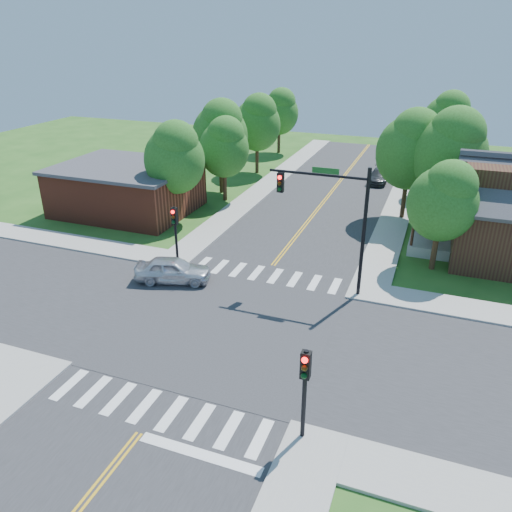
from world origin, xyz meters
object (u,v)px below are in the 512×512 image
at_px(signal_mast_ne, 333,209).
at_px(car_silver, 173,270).
at_px(car_dgrey, 379,176).
at_px(signal_pole_nw, 175,225).
at_px(signal_pole_se, 305,379).

bearing_deg(signal_mast_ne, car_silver, -166.42).
bearing_deg(car_dgrey, car_silver, -107.38).
height_order(signal_mast_ne, signal_pole_nw, signal_mast_ne).
distance_m(signal_pole_nw, car_dgrey, 24.58).
height_order(signal_pole_se, car_dgrey, signal_pole_se).
bearing_deg(car_silver, signal_mast_ne, -93.02).
height_order(signal_pole_nw, car_dgrey, signal_pole_nw).
bearing_deg(signal_mast_ne, car_dgrey, 91.04).
bearing_deg(signal_pole_nw, car_silver, -67.27).
bearing_deg(signal_pole_se, signal_pole_nw, 135.00).
height_order(signal_pole_se, signal_pole_nw, same).
xyz_separation_m(signal_mast_ne, car_silver, (-8.64, -2.09, -4.11)).
distance_m(signal_mast_ne, car_silver, 9.80).
distance_m(signal_pole_nw, car_silver, 2.96).
relative_size(signal_pole_nw, car_silver, 0.82).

